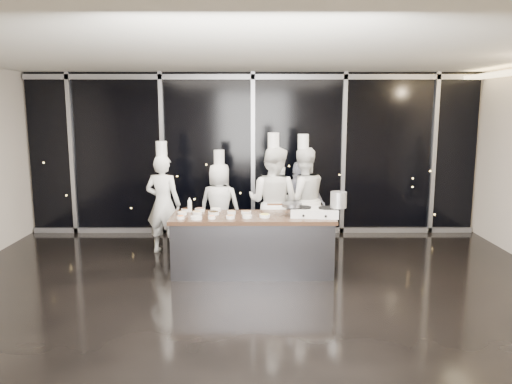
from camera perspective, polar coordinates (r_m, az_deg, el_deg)
ground at (r=6.96m, az=-0.42°, el=-11.55°), size 9.00×9.00×0.00m
room_shell at (r=6.50m, az=1.12°, el=7.25°), size 9.02×7.02×3.21m
window_wall at (r=9.96m, az=-0.35°, el=4.36°), size 8.90×0.11×3.20m
demo_counter at (r=7.67m, az=-0.39°, el=-5.96°), size 2.46×0.86×0.90m
stove at (r=7.56m, az=6.73°, el=-2.27°), size 0.75×0.52×0.14m
frying_pan at (r=7.55m, az=4.04°, el=-1.47°), size 0.54×0.34×0.05m
stock_pot at (r=7.52m, az=9.41°, el=-0.88°), size 0.27×0.27×0.24m
prep_bowls at (r=7.61m, az=-4.61°, el=-2.46°), size 1.41×0.75×0.05m
squeeze_bottle at (r=7.86m, az=-7.58°, el=-1.48°), size 0.06×0.06×0.24m
chef_far_left at (r=8.78m, az=-10.57°, el=-1.25°), size 0.71×0.54×1.95m
chef_left at (r=8.98m, az=-4.17°, el=-1.48°), size 0.85×0.65×1.78m
chef_center at (r=8.39m, az=1.97°, el=-1.14°), size 1.12×1.02×2.11m
guest at (r=8.84m, az=4.97°, el=-1.62°), size 1.00×0.60×1.59m
chef_right at (r=8.76m, az=5.31°, el=-0.85°), size 1.05×0.91×2.07m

